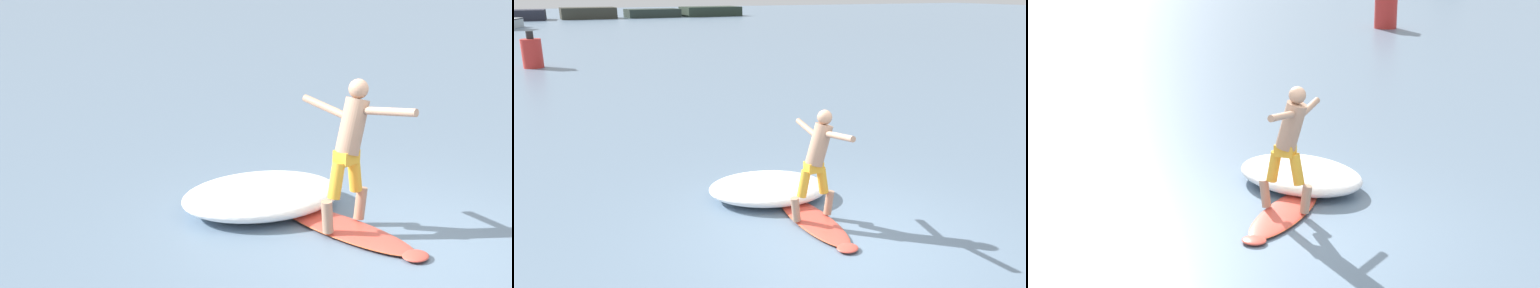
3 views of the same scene
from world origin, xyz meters
TOP-DOWN VIEW (x-y plane):
  - ground_plane at (0.00, 0.00)m, footprint 200.00×200.00m
  - surfboard at (-0.11, 0.54)m, footprint 0.61×2.17m
  - surfer at (-0.04, 0.57)m, footprint 0.78×1.64m
  - channel_marker_buoy at (-4.06, 20.38)m, footprint 0.91×0.91m
  - wave_foam_at_tail at (-0.35, 1.74)m, footprint 2.47×2.09m

SIDE VIEW (x-z plane):
  - ground_plane at x=0.00m, z-range 0.00..0.00m
  - surfboard at x=-0.11m, z-range -0.07..0.14m
  - wave_foam_at_tail at x=-0.35m, z-range 0.00..0.37m
  - channel_marker_buoy at x=-4.06m, z-range -0.15..1.55m
  - surfer at x=-0.04m, z-range 0.23..1.98m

